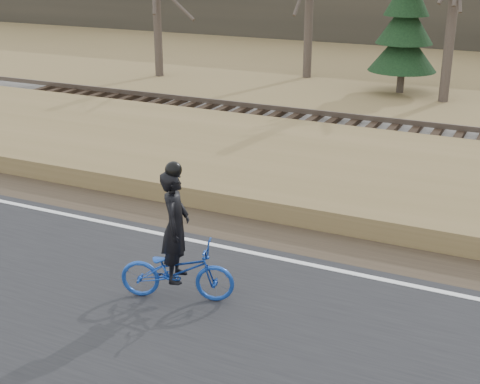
% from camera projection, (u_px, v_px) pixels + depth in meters
% --- Properties ---
extents(cyclist, '(1.95, 1.18, 2.31)m').
position_uv_depth(cyclist, '(177.00, 256.00, 10.52)').
color(cyclist, '#173E9E').
rests_on(cyclist, road).
extents(bare_tree_near_left, '(0.36, 0.36, 7.04)m').
position_uv_depth(bare_tree_near_left, '(454.00, 2.00, 23.20)').
color(bare_tree_near_left, '#4C4138').
rests_on(bare_tree_near_left, ground).
extents(conifer, '(2.60, 2.60, 5.57)m').
position_uv_depth(conifer, '(405.00, 23.00, 25.00)').
color(conifer, '#4C4138').
rests_on(conifer, ground).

